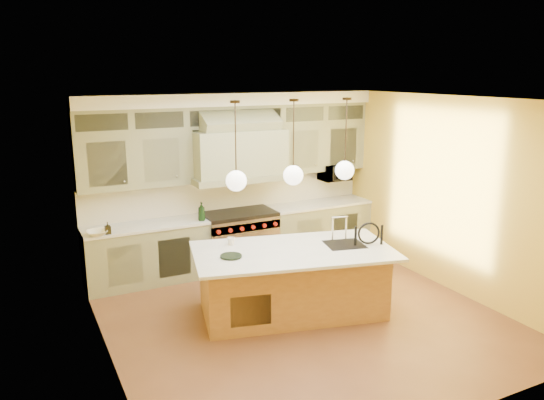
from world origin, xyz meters
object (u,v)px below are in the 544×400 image
range (239,239)px  counter_stool (371,263)px  kitchen_island (293,280)px  microwave (335,172)px

range → counter_stool: size_ratio=0.97×
counter_stool → kitchen_island: bearing=172.3°
kitchen_island → counter_stool: kitchen_island is taller
microwave → counter_stool: bearing=-112.4°
range → counter_stool: (0.91, -2.41, 0.23)m
counter_stool → range: bearing=129.4°
counter_stool → microwave: (1.04, 2.52, 0.74)m
counter_stool → microwave: bearing=86.3°
counter_stool → microwave: microwave is taller
range → counter_stool: bearing=-69.3°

